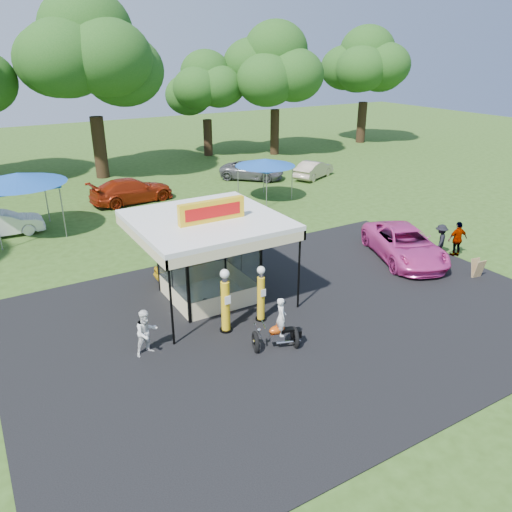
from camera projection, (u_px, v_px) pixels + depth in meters
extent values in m
plane|color=#2F4A17|center=(326.00, 341.00, 17.09)|extent=(120.00, 120.00, 0.00)
cube|color=black|center=(292.00, 316.00, 18.67)|extent=(20.00, 14.00, 0.04)
cube|color=white|center=(209.00, 297.00, 20.10)|extent=(3.00, 3.00, 0.06)
cube|color=white|center=(206.00, 220.00, 18.84)|extent=(5.40, 5.40, 0.18)
cube|color=gold|center=(212.00, 211.00, 18.26)|extent=(2.60, 0.25, 0.80)
cube|color=red|center=(213.00, 212.00, 18.15)|extent=(2.21, 0.02, 0.45)
cylinder|color=black|center=(171.00, 303.00, 16.27)|extent=(0.08, 0.08, 3.20)
cylinder|color=black|center=(299.00, 270.00, 18.67)|extent=(0.08, 0.08, 3.20)
cylinder|color=black|center=(226.00, 330.00, 17.68)|extent=(0.45, 0.45, 0.10)
cylinder|color=gold|center=(225.00, 306.00, 17.30)|extent=(0.31, 0.31, 1.84)
cylinder|color=silver|center=(225.00, 279.00, 16.91)|extent=(0.20, 0.20, 0.20)
sphere|color=white|center=(225.00, 274.00, 16.83)|extent=(0.33, 0.33, 0.33)
cube|color=white|center=(228.00, 300.00, 17.04)|extent=(0.22, 0.02, 0.31)
cylinder|color=black|center=(261.00, 319.00, 18.40)|extent=(0.41, 0.41, 0.09)
cylinder|color=gold|center=(261.00, 298.00, 18.06)|extent=(0.28, 0.28, 1.66)
cylinder|color=silver|center=(261.00, 275.00, 17.70)|extent=(0.18, 0.18, 0.18)
sphere|color=white|center=(261.00, 270.00, 17.63)|extent=(0.30, 0.30, 0.30)
cube|color=white|center=(263.00, 293.00, 17.82)|extent=(0.20, 0.02, 0.28)
torus|color=black|center=(256.00, 342.00, 16.47)|extent=(0.38, 0.76, 0.76)
torus|color=black|center=(295.00, 338.00, 16.74)|extent=(0.38, 0.76, 0.76)
cube|color=silver|center=(277.00, 336.00, 16.56)|extent=(0.55, 0.40, 0.27)
ellipsoid|color=#E2500F|center=(277.00, 330.00, 16.46)|extent=(0.58, 0.32, 0.27)
cube|color=black|center=(286.00, 330.00, 16.54)|extent=(0.55, 0.38, 0.09)
cube|color=black|center=(296.00, 333.00, 16.67)|extent=(0.40, 0.39, 0.25)
cylinder|color=silver|center=(260.00, 333.00, 16.38)|extent=(0.39, 0.18, 0.81)
cylinder|color=silver|center=(264.00, 325.00, 16.28)|extent=(0.22, 0.53, 0.05)
sphere|color=silver|center=(259.00, 330.00, 16.32)|extent=(0.14, 0.14, 0.14)
imported|color=white|center=(281.00, 317.00, 16.31)|extent=(0.47, 0.57, 1.35)
torus|color=black|center=(210.00, 307.00, 18.68)|extent=(0.69, 0.59, 0.65)
torus|color=black|center=(206.00, 306.00, 18.73)|extent=(0.69, 0.65, 0.66)
cube|color=#593819|center=(480.00, 269.00, 21.59)|extent=(0.50, 0.27, 0.85)
cube|color=#593819|center=(475.00, 268.00, 21.75)|extent=(0.50, 0.27, 0.85)
imported|color=gold|center=(187.00, 267.00, 21.67)|extent=(2.82, 1.13, 0.96)
imported|color=#D63A94|center=(404.00, 244.00, 23.45)|extent=(4.35, 6.00, 1.52)
imported|color=white|center=(146.00, 333.00, 16.10)|extent=(0.87, 0.73, 1.61)
imported|color=black|center=(440.00, 241.00, 23.78)|extent=(1.19, 1.06, 1.60)
imported|color=gray|center=(458.00, 239.00, 23.75)|extent=(1.09, 0.66, 1.74)
imported|color=white|center=(3.00, 224.00, 26.46)|extent=(4.13, 1.58, 1.34)
imported|color=maroon|center=(132.00, 190.00, 32.20)|extent=(5.57, 2.74, 1.56)
imported|color=#5A5A5C|center=(252.00, 170.00, 37.91)|extent=(4.99, 4.91, 1.33)
imported|color=#B9A78D|center=(314.00, 169.00, 38.25)|extent=(4.23, 2.96, 1.32)
cylinder|color=gray|center=(50.00, 199.00, 28.31)|extent=(0.07, 0.07, 2.68)
cylinder|color=gray|center=(61.00, 214.00, 25.81)|extent=(0.07, 0.07, 2.68)
cube|color=#18499F|center=(19.00, 185.00, 25.77)|extent=(3.36, 3.36, 0.13)
cone|color=#18499F|center=(17.00, 178.00, 25.64)|extent=(4.83, 4.83, 0.56)
cylinder|color=gray|center=(239.00, 182.00, 33.01)|extent=(0.05, 0.05, 2.16)
cylinder|color=gray|center=(271.00, 177.00, 34.18)|extent=(0.05, 0.05, 2.16)
cylinder|color=gray|center=(259.00, 191.00, 31.03)|extent=(0.05, 0.05, 2.16)
cylinder|color=gray|center=(292.00, 185.00, 32.20)|extent=(0.05, 0.05, 2.16)
cube|color=#18499F|center=(265.00, 166.00, 32.17)|extent=(2.70, 2.70, 0.11)
cone|color=#18499F|center=(265.00, 162.00, 32.06)|extent=(3.89, 3.89, 0.45)
cylinder|color=black|center=(100.00, 148.00, 37.81)|extent=(0.98, 0.98, 4.58)
ellipsoid|color=#1C4C15|center=(90.00, 64.00, 35.51)|extent=(10.99, 10.99, 9.42)
cylinder|color=black|center=(208.00, 138.00, 45.98)|extent=(0.81, 0.81, 3.24)
ellipsoid|color=#1C4C15|center=(206.00, 91.00, 44.38)|extent=(7.56, 7.56, 6.48)
cylinder|color=black|center=(275.00, 132.00, 46.29)|extent=(0.82, 0.82, 4.08)
ellipsoid|color=#1C4C15|center=(276.00, 72.00, 44.27)|extent=(9.53, 9.53, 8.17)
cylinder|color=black|center=(362.00, 122.00, 52.17)|extent=(0.92, 0.92, 4.11)
ellipsoid|color=#1C4C15|center=(366.00, 70.00, 50.18)|extent=(9.28, 9.28, 7.95)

